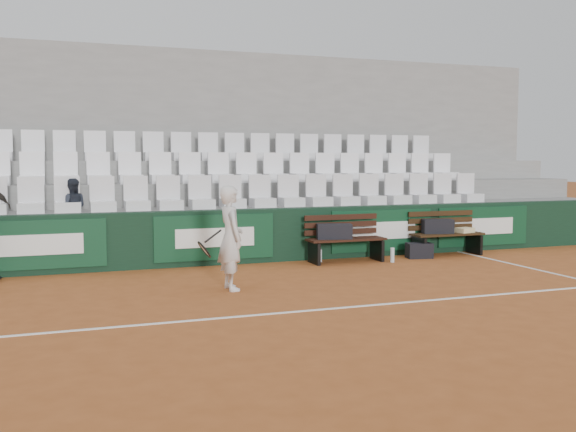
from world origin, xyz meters
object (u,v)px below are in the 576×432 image
Objects in this scene: bench_left at (346,250)px; water_bottle_far at (392,255)px; sports_bag_ground at (419,251)px; sports_bag_left at (334,231)px; water_bottle_near at (320,256)px; sports_bag_right at (437,226)px; tennis_player at (231,238)px; bench_right at (447,244)px; spectator_c at (72,182)px.

bench_left is 0.87m from water_bottle_far.
sports_bag_ground is 1.78× the size of water_bottle_far.
water_bottle_near is (-0.20, 0.19, -0.47)m from sports_bag_left.
bench_left is at bearing -176.28° from sports_bag_right.
sports_bag_right reaches higher than water_bottle_near.
tennis_player is (-4.26, -1.73, 0.62)m from sports_bag_ground.
water_bottle_far is at bearing -159.02° from sports_bag_ground.
sports_bag_right is at bearing 21.80° from tennis_player.
water_bottle_far is at bearing -22.50° from water_bottle_near.
sports_bag_left is (-0.25, -0.00, 0.36)m from bench_left.
bench_left is at bearing 33.31° from tennis_player.
bench_left is 3.07× the size of sports_bag_ground.
water_bottle_near is at bearing 173.48° from sports_bag_ground.
bench_right is at bearing 15.86° from water_bottle_far.
sports_bag_left is at bearing 178.71° from sports_bag_ground.
spectator_c reaches higher than sports_bag_ground.
sports_bag_right is 2.21× the size of water_bottle_far.
bench_right is at bearing 20.52° from tennis_player.
bench_left reaches higher than sports_bag_ground.
tennis_player reaches higher than water_bottle_far.
spectator_c is (-5.65, 1.41, 1.38)m from water_bottle_far.
bench_left is 2.47× the size of sports_bag_right.
tennis_player is at bearing -158.20° from sports_bag_right.
bench_right is 2.73m from water_bottle_near.
bench_right is 5.46× the size of water_bottle_far.
bench_left is at bearing -22.56° from water_bottle_near.
bench_left reaches higher than water_bottle_near.
sports_bag_right is 0.70m from sports_bag_ground.
tennis_player is (-4.98, -1.86, 0.55)m from bench_right.
spectator_c is at bearing 172.23° from sports_bag_right.
spectator_c is at bearing 168.52° from water_bottle_near.
spectator_c reaches higher than tennis_player.
water_bottle_far is (-1.47, -0.42, -0.09)m from bench_right.
spectator_c is (-6.92, 0.94, 0.93)m from sports_bag_right.
sports_bag_ground is at bearing 20.98° from water_bottle_far.
water_bottle_near is 0.23× the size of spectator_c.
spectator_c is at bearing 167.44° from bench_left.
spectator_c reaches higher than water_bottle_near.
bench_left is 5.13m from spectator_c.
water_bottle_far is at bearing 22.40° from tennis_player.
sports_bag_right reaches higher than water_bottle_far.
tennis_player is (-4.78, -1.91, 0.18)m from sports_bag_right.
sports_bag_left is 1.86m from sports_bag_ground.
tennis_player is (-2.70, -1.78, 0.55)m from bench_left.
bench_right is 3.07× the size of sports_bag_ground.
sports_bag_ground is at bearing 171.01° from spectator_c.
bench_right reaches higher than water_bottle_far.
sports_bag_left is 0.55m from water_bottle_near.
water_bottle_far is at bearing -17.47° from sports_bag_left.
sports_bag_left is at bearing -176.63° from sports_bag_right.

